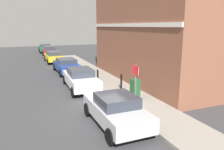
% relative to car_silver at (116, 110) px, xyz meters
% --- Properties ---
extents(ground, '(80.00, 80.00, 0.00)m').
position_rel_car_silver_xyz_m(ground, '(0.24, 2.12, -0.72)').
color(ground, '#38383A').
extents(sidewalk, '(2.31, 30.00, 0.15)m').
position_rel_car_silver_xyz_m(sidewalk, '(2.29, 8.12, -0.65)').
color(sidewalk, gray).
rests_on(sidewalk, ground).
extents(corner_building, '(6.37, 12.81, 7.70)m').
position_rel_car_silver_xyz_m(corner_building, '(6.57, 6.53, 3.13)').
color(corner_building, brown).
rests_on(corner_building, ground).
extents(car_silver, '(1.92, 4.02, 1.39)m').
position_rel_car_silver_xyz_m(car_silver, '(0.00, 0.00, 0.00)').
color(car_silver, '#B7B7BC').
rests_on(car_silver, ground).
extents(car_white, '(1.99, 4.54, 1.42)m').
position_rel_car_silver_xyz_m(car_white, '(0.01, 6.18, 0.02)').
color(car_white, silver).
rests_on(car_white, ground).
extents(car_blue, '(1.98, 4.26, 1.33)m').
position_rel_car_silver_xyz_m(car_blue, '(0.13, 11.90, -0.00)').
color(car_blue, navy).
rests_on(car_blue, ground).
extents(car_yellow, '(1.89, 4.39, 1.31)m').
position_rel_car_silver_xyz_m(car_yellow, '(-0.13, 18.61, -0.02)').
color(car_yellow, gold).
rests_on(car_yellow, ground).
extents(car_red, '(1.98, 4.48, 1.50)m').
position_rel_car_silver_xyz_m(car_red, '(0.07, 23.86, 0.05)').
color(car_red, maroon).
rests_on(car_red, ground).
extents(car_green, '(1.93, 4.02, 1.37)m').
position_rel_car_silver_xyz_m(car_green, '(-0.04, 29.64, 0.00)').
color(car_green, '#195933').
rests_on(car_green, ground).
extents(utility_cabinet, '(0.46, 0.61, 1.15)m').
position_rel_car_silver_xyz_m(utility_cabinet, '(2.25, 2.47, -0.04)').
color(utility_cabinet, '#1E4C28').
rests_on(utility_cabinet, sidewalk).
extents(bollard_near_cabinet, '(0.14, 0.14, 1.04)m').
position_rel_car_silver_xyz_m(bollard_near_cabinet, '(2.35, 4.58, -0.02)').
color(bollard_near_cabinet, black).
rests_on(bollard_near_cabinet, sidewalk).
extents(bollard_far_kerb, '(0.14, 0.14, 1.04)m').
position_rel_car_silver_xyz_m(bollard_far_kerb, '(1.38, 6.57, -0.02)').
color(bollard_far_kerb, black).
rests_on(bollard_far_kerb, sidewalk).
extents(street_sign, '(0.08, 0.60, 2.30)m').
position_rel_car_silver_xyz_m(street_sign, '(1.39, 0.86, 0.94)').
color(street_sign, '#59595B').
rests_on(street_sign, sidewalk).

